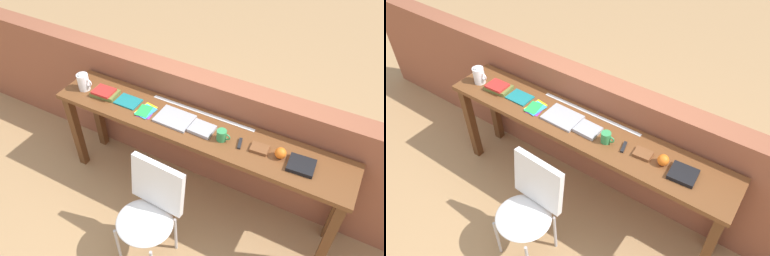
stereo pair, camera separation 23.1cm
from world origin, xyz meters
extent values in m
plane|color=tan|center=(0.00, 0.00, 0.00)|extent=(40.00, 40.00, 0.00)
cube|color=#935138|center=(0.00, 0.64, 0.56)|extent=(6.00, 0.20, 1.11)
cube|color=brown|center=(0.00, 0.30, 0.86)|extent=(2.50, 0.44, 0.04)
cube|color=#5B341A|center=(-1.19, 0.14, 0.42)|extent=(0.07, 0.07, 0.84)
cube|color=#5B341A|center=(1.19, 0.14, 0.42)|extent=(0.07, 0.07, 0.84)
cube|color=#5B341A|center=(-1.19, 0.46, 0.42)|extent=(0.07, 0.07, 0.84)
cube|color=#5B341A|center=(1.19, 0.46, 0.42)|extent=(0.07, 0.07, 0.84)
ellipsoid|color=white|center=(-0.05, -0.40, 0.45)|extent=(0.46, 0.44, 0.08)
cube|color=white|center=(-0.04, -0.21, 0.69)|extent=(0.44, 0.13, 0.40)
cylinder|color=#B2B2B7|center=(-0.22, -0.55, 0.21)|extent=(0.02, 0.02, 0.41)
cylinder|color=#B2B2B7|center=(-0.21, -0.24, 0.21)|extent=(0.02, 0.02, 0.41)
cylinder|color=#B2B2B7|center=(0.12, -0.25, 0.21)|extent=(0.02, 0.02, 0.41)
cylinder|color=white|center=(-1.08, 0.27, 0.96)|extent=(0.10, 0.10, 0.15)
cone|color=white|center=(-1.08, 0.24, 1.04)|extent=(0.04, 0.03, 0.04)
torus|color=white|center=(-1.02, 0.27, 0.96)|extent=(0.07, 0.01, 0.07)
cube|color=olive|center=(-0.87, 0.29, 0.90)|extent=(0.24, 0.17, 0.03)
cube|color=red|center=(-0.87, 0.28, 0.92)|extent=(0.18, 0.15, 0.02)
cube|color=#19757A|center=(-0.64, 0.30, 0.89)|extent=(0.21, 0.15, 0.01)
cube|color=purple|center=(-0.43, 0.27, 0.88)|extent=(0.14, 0.18, 0.00)
cube|color=yellow|center=(-0.45, 0.28, 0.88)|extent=(0.14, 0.18, 0.00)
cube|color=#3399D8|center=(-0.43, 0.26, 0.89)|extent=(0.14, 0.17, 0.00)
cube|color=green|center=(-0.45, 0.26, 0.89)|extent=(0.12, 0.16, 0.00)
cube|color=#9E9EA3|center=(-0.18, 0.29, 0.89)|extent=(0.30, 0.22, 0.02)
cube|color=#9E9EA3|center=(0.07, 0.28, 0.89)|extent=(0.19, 0.16, 0.03)
cylinder|color=#338C4C|center=(0.24, 0.26, 0.93)|extent=(0.08, 0.08, 0.09)
torus|color=#338C4C|center=(0.29, 0.26, 0.93)|extent=(0.06, 0.01, 0.06)
cube|color=black|center=(0.39, 0.28, 0.89)|extent=(0.05, 0.11, 0.02)
cube|color=brown|center=(0.54, 0.30, 0.89)|extent=(0.14, 0.11, 0.02)
sphere|color=orange|center=(0.69, 0.30, 0.92)|extent=(0.08, 0.08, 0.08)
cube|color=black|center=(0.85, 0.28, 0.89)|extent=(0.20, 0.18, 0.03)
cube|color=silver|center=(-0.02, 0.47, 0.88)|extent=(0.92, 0.03, 0.00)
camera|label=1|loc=(1.01, -1.62, 2.86)|focal=35.00mm
camera|label=2|loc=(1.21, -1.49, 2.86)|focal=35.00mm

